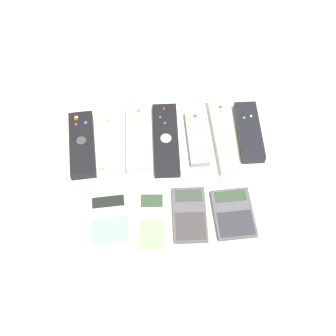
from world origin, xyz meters
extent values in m
plane|color=beige|center=(0.00, 0.00, 0.00)|extent=(3.00, 3.00, 0.00)
cube|color=black|center=(-0.20, 0.11, 0.01)|extent=(0.07, 0.18, 0.02)
cylinder|color=#38383D|center=(-0.20, 0.12, 0.02)|extent=(0.02, 0.02, 0.00)
cylinder|color=blue|center=(-0.19, 0.17, 0.02)|extent=(0.01, 0.01, 0.00)
cylinder|color=yellow|center=(-0.21, 0.18, 0.02)|extent=(0.01, 0.01, 0.00)
cylinder|color=red|center=(-0.21, 0.18, 0.02)|extent=(0.01, 0.01, 0.00)
cylinder|color=red|center=(-0.21, 0.16, 0.02)|extent=(0.01, 0.01, 0.00)
cube|color=#B7B7BC|center=(-0.13, 0.12, 0.01)|extent=(0.05, 0.16, 0.02)
cylinder|color=silver|center=(-0.13, 0.11, 0.02)|extent=(0.03, 0.03, 0.00)
cylinder|color=silver|center=(-0.13, 0.19, 0.02)|extent=(0.01, 0.01, 0.00)
cylinder|color=orange|center=(-0.13, 0.18, 0.02)|extent=(0.01, 0.01, 0.00)
cube|color=#B7B7BC|center=(-0.07, 0.12, 0.01)|extent=(0.05, 0.18, 0.03)
cylinder|color=green|center=(-0.06, 0.19, 0.03)|extent=(0.01, 0.01, 0.00)
cylinder|color=yellow|center=(-0.08, 0.19, 0.03)|extent=(0.01, 0.01, 0.00)
cube|color=black|center=(0.00, 0.12, 0.01)|extent=(0.06, 0.20, 0.02)
cylinder|color=silver|center=(0.00, 0.12, 0.02)|extent=(0.03, 0.03, 0.00)
cylinder|color=red|center=(-0.01, 0.18, 0.02)|extent=(0.01, 0.01, 0.00)
cylinder|color=red|center=(0.00, 0.20, 0.02)|extent=(0.01, 0.01, 0.00)
cylinder|color=blue|center=(0.00, 0.16, 0.02)|extent=(0.01, 0.01, 0.00)
cube|color=gray|center=(0.07, 0.12, 0.01)|extent=(0.05, 0.15, 0.02)
cylinder|color=silver|center=(0.07, 0.11, 0.02)|extent=(0.02, 0.02, 0.00)
cylinder|color=silver|center=(0.06, 0.15, 0.02)|extent=(0.01, 0.01, 0.00)
cylinder|color=blue|center=(0.07, 0.18, 0.02)|extent=(0.01, 0.01, 0.00)
cylinder|color=yellow|center=(0.06, 0.17, 0.02)|extent=(0.01, 0.01, 0.00)
cube|color=silver|center=(0.13, 0.12, 0.01)|extent=(0.05, 0.21, 0.03)
cylinder|color=yellow|center=(0.14, 0.18, 0.03)|extent=(0.01, 0.01, 0.00)
cylinder|color=blue|center=(0.14, 0.19, 0.03)|extent=(0.01, 0.01, 0.00)
cube|color=black|center=(0.20, 0.13, 0.01)|extent=(0.05, 0.16, 0.03)
cylinder|color=silver|center=(0.21, 0.16, 0.03)|extent=(0.01, 0.01, 0.00)
cylinder|color=green|center=(0.19, 0.16, 0.03)|extent=(0.01, 0.01, 0.00)
cube|color=beige|center=(-0.13, -0.08, 0.01)|extent=(0.09, 0.12, 0.01)
cube|color=black|center=(-0.14, -0.04, 0.02)|extent=(0.07, 0.03, 0.00)
cube|color=gray|center=(-0.13, -0.11, 0.01)|extent=(0.08, 0.06, 0.00)
cube|color=beige|center=(-0.04, -0.09, 0.01)|extent=(0.07, 0.14, 0.01)
cube|color=#2D422D|center=(-0.04, -0.04, 0.01)|extent=(0.05, 0.03, 0.00)
cube|color=gray|center=(-0.04, -0.12, 0.01)|extent=(0.06, 0.07, 0.00)
cube|color=#4C4C51|center=(0.04, -0.08, 0.01)|extent=(0.08, 0.13, 0.01)
cube|color=#333D33|center=(0.04, -0.04, 0.01)|extent=(0.06, 0.03, 0.00)
cube|color=#373334|center=(0.04, -0.11, 0.01)|extent=(0.07, 0.07, 0.00)
cube|color=#4C4C51|center=(0.13, -0.08, 0.01)|extent=(0.09, 0.12, 0.01)
cube|color=#2D422D|center=(0.13, -0.04, 0.01)|extent=(0.07, 0.03, 0.00)
cube|color=#2C2A33|center=(0.14, -0.11, 0.01)|extent=(0.08, 0.06, 0.00)
camera|label=1|loc=(-0.03, -0.50, 0.93)|focal=50.00mm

